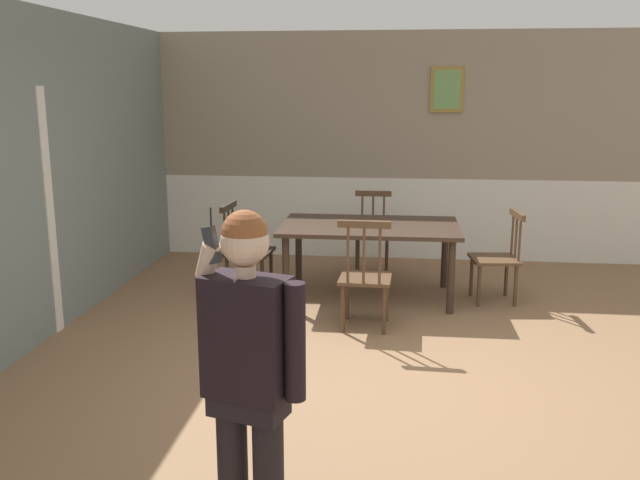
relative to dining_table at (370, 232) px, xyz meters
The scene contains 8 objects.
ground_plane 2.11m from the dining_table, 81.45° to the right, with size 8.18×8.18×0.00m, color #846042.
room_back_partition 1.88m from the dining_table, 80.26° to the left, with size 6.02×0.17×2.74m.
dining_table is the anchor object (origin of this frame).
chair_near_window 1.29m from the dining_table, ahead, with size 0.49×0.49×0.91m.
chair_by_doorway 0.95m from the dining_table, 89.76° to the right, with size 0.47×0.47×1.00m.
chair_at_table_head 0.95m from the dining_table, 90.38° to the left, with size 0.42×0.42×0.93m.
chair_opposite_corner 1.29m from the dining_table, behind, with size 0.48×0.48×0.93m.
person_figure 4.01m from the dining_table, 95.07° to the right, with size 0.52×0.30×1.60m.
Camera 1 is at (-0.02, -4.77, 2.10)m, focal length 38.78 mm.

